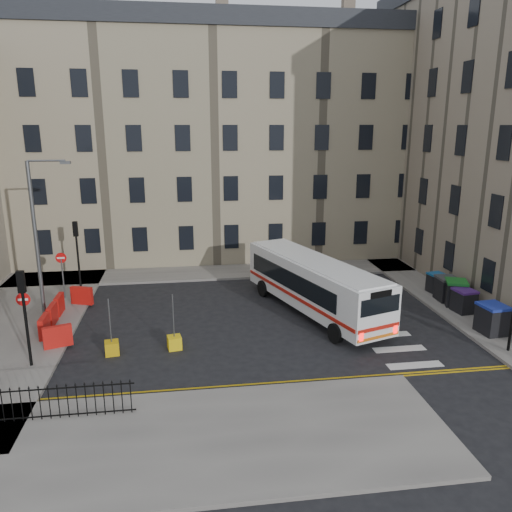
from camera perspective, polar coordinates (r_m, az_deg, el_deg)
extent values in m
plane|color=black|center=(26.58, 4.21, -7.05)|extent=(120.00, 120.00, 0.00)
cube|color=slate|center=(34.13, -8.80, -2.06)|extent=(36.00, 3.20, 0.15)
cube|color=slate|center=(33.04, 18.16, -3.21)|extent=(2.40, 26.00, 0.15)
cube|color=slate|center=(28.28, -25.46, -6.98)|extent=(6.00, 22.00, 0.15)
cube|color=slate|center=(17.24, -12.82, -20.27)|extent=(20.00, 6.00, 0.15)
cube|color=gray|center=(39.66, -10.65, 11.85)|extent=(38.00, 10.50, 16.00)
cube|color=black|center=(40.18, -11.29, 24.18)|extent=(38.30, 10.80, 1.20)
cylinder|color=black|center=(32.33, -19.63, -0.63)|extent=(0.12, 0.12, 3.20)
cube|color=black|center=(31.88, -19.95, 2.93)|extent=(0.28, 0.22, 0.90)
cylinder|color=black|center=(22.65, -24.70, -7.64)|extent=(0.12, 0.12, 3.20)
cube|color=black|center=(22.00, -25.27, -2.69)|extent=(0.28, 0.22, 0.90)
cylinder|color=#595B5E|center=(27.77, -23.83, 1.63)|extent=(0.20, 0.20, 8.00)
cube|color=#595B5E|center=(27.22, -24.73, 9.99)|extent=(0.50, 0.22, 0.14)
cylinder|color=#595B5E|center=(30.67, -21.19, -2.37)|extent=(0.08, 0.08, 2.40)
cube|color=red|center=(30.28, -21.45, 0.35)|extent=(0.60, 0.04, 0.60)
cylinder|color=#595B5E|center=(24.28, -24.76, -7.19)|extent=(0.08, 0.08, 2.40)
cube|color=red|center=(23.79, -25.15, -3.83)|extent=(0.60, 0.04, 0.60)
cube|color=red|center=(25.78, -23.03, -7.41)|extent=(0.25, 1.25, 1.00)
cube|color=red|center=(27.13, -22.25, -6.23)|extent=(0.25, 1.25, 1.00)
cube|color=red|center=(28.50, -21.55, -5.16)|extent=(0.25, 1.25, 1.00)
cube|color=red|center=(29.50, -19.29, -4.28)|extent=(1.26, 0.66, 1.00)
cube|color=red|center=(24.39, -21.73, -8.54)|extent=(1.26, 0.66, 1.00)
cube|color=black|center=(19.00, -25.86, -13.74)|extent=(7.80, 0.04, 0.04)
cube|color=black|center=(19.48, -25.51, -16.40)|extent=(7.80, 0.04, 0.04)
cube|color=white|center=(26.83, 6.62, -3.06)|extent=(5.65, 10.84, 2.41)
cube|color=black|center=(26.55, 3.86, -2.75)|extent=(2.75, 8.08, 0.97)
cube|color=black|center=(27.81, 8.20, -2.05)|extent=(2.75, 8.08, 0.97)
cube|color=black|center=(31.16, 1.31, 0.04)|extent=(2.03, 0.73, 1.06)
cube|color=black|center=(22.67, 14.03, -5.52)|extent=(2.03, 0.73, 0.77)
cube|color=#B4190F|center=(26.40, 4.36, -4.63)|extent=(3.34, 9.90, 0.17)
cube|color=#B4190F|center=(27.67, 8.72, -3.84)|extent=(3.34, 9.90, 0.17)
cube|color=#FF0C0C|center=(22.56, 11.94, -9.06)|extent=(0.22, 0.11, 0.39)
cube|color=#FF0C0C|center=(23.74, 15.64, -8.07)|extent=(0.22, 0.11, 0.39)
cylinder|color=black|center=(29.56, 0.81, -3.72)|extent=(0.56, 1.00, 0.97)
cylinder|color=black|center=(30.69, 4.82, -3.07)|extent=(0.56, 1.00, 0.97)
cylinder|color=black|center=(23.72, 9.07, -8.72)|extent=(0.56, 1.00, 0.97)
cylinder|color=black|center=(25.11, 13.60, -7.60)|extent=(0.56, 1.00, 0.97)
cube|color=black|center=(26.59, 25.36, -6.64)|extent=(1.20, 1.35, 1.30)
cube|color=#1B2D97|center=(26.36, 25.53, -5.18)|extent=(1.26, 1.41, 0.14)
cube|color=black|center=(28.93, 22.65, -4.84)|extent=(1.05, 1.18, 1.13)
cube|color=#421C6A|center=(28.74, 22.77, -3.67)|extent=(1.11, 1.24, 0.12)
cube|color=black|center=(29.83, 21.84, -4.03)|extent=(1.42, 1.51, 1.28)
cube|color=#186E21|center=(29.62, 21.97, -2.74)|extent=(1.49, 1.59, 0.13)
cube|color=black|center=(30.44, 20.94, -3.61)|extent=(1.07, 1.22, 1.24)
cube|color=#373739|center=(30.25, 21.06, -2.38)|extent=(1.13, 1.28, 0.13)
cube|color=black|center=(31.65, 19.97, -3.01)|extent=(1.02, 1.13, 1.05)
cube|color=#16518B|center=(31.49, 20.06, -2.01)|extent=(1.08, 1.19, 0.11)
cube|color=#CEA00B|center=(23.33, -16.14, -10.06)|extent=(0.69, 0.69, 0.60)
cube|color=yellow|center=(23.24, -9.30, -9.74)|extent=(0.70, 0.70, 0.60)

